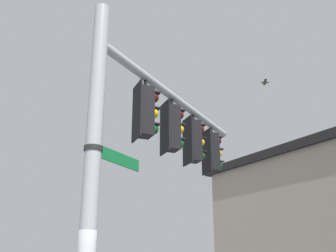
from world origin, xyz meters
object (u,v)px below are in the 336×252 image
object	(u,v)px
traffic_light_nearest_pole	(146,112)
traffic_light_mid_outer	(194,141)
traffic_light_arm_end	(213,152)
bird_flying	(265,82)
street_name_sign	(108,154)
traffic_light_mid_inner	(173,128)

from	to	relation	value
traffic_light_nearest_pole	traffic_light_mid_outer	xyz separation A→B (m)	(-1.41, 1.80, 0.00)
traffic_light_arm_end	bird_flying	world-z (taller)	bird_flying
traffic_light_arm_end	street_name_sign	bearing A→B (deg)	-52.14
traffic_light_arm_end	bird_flying	xyz separation A→B (m)	(-0.22, 2.13, 2.62)
traffic_light_arm_end	traffic_light_nearest_pole	bearing A→B (deg)	-51.98
traffic_light_mid_inner	bird_flying	world-z (taller)	bird_flying
traffic_light_mid_inner	traffic_light_arm_end	xyz separation A→B (m)	(-1.41, 1.80, 0.00)
traffic_light_nearest_pole	bird_flying	distance (m)	5.98
traffic_light_mid_inner	street_name_sign	world-z (taller)	traffic_light_mid_inner
traffic_light_mid_inner	traffic_light_arm_end	bearing A→B (deg)	128.02
traffic_light_mid_outer	street_name_sign	bearing A→B (deg)	-52.19
traffic_light_mid_outer	traffic_light_arm_end	bearing A→B (deg)	128.02
traffic_light_mid_outer	street_name_sign	size ratio (longest dim) A/B	1.08
traffic_light_nearest_pole	bird_flying	size ratio (longest dim) A/B	4.15
bird_flying	traffic_light_arm_end	bearing A→B (deg)	-83.99
traffic_light_nearest_pole	traffic_light_mid_inner	size ratio (longest dim) A/B	1.00
traffic_light_nearest_pole	traffic_light_arm_end	bearing A→B (deg)	128.02
traffic_light_arm_end	street_name_sign	distance (m)	4.75
traffic_light_nearest_pole	street_name_sign	distance (m)	1.66
traffic_light_nearest_pole	traffic_light_arm_end	world-z (taller)	same
traffic_light_nearest_pole	traffic_light_mid_outer	size ratio (longest dim) A/B	1.00
traffic_light_mid_outer	street_name_sign	distance (m)	3.65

